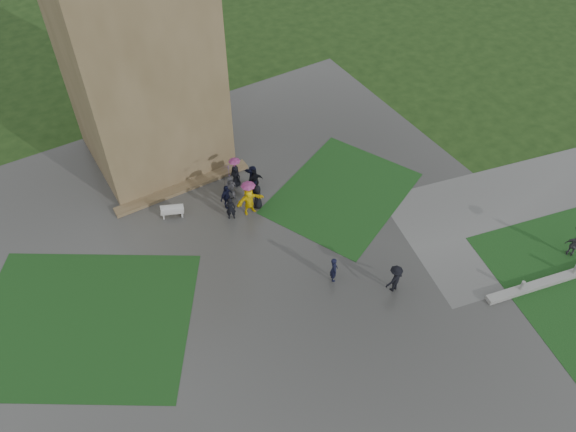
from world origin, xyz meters
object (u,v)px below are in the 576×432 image
tower (131,29)px  pedestrian_mid (334,269)px  bench (172,211)px  pedestrian_path (576,242)px  pedestrian_near (395,279)px

tower → pedestrian_mid: size_ratio=10.68×
bench → pedestrian_path: 23.35m
pedestrian_near → pedestrian_path: bearing=153.5°
bench → pedestrian_path: pedestrian_path is taller
pedestrian_path → tower: bearing=128.6°
tower → bench: 10.75m
tower → pedestrian_path: tower is taller
tower → pedestrian_near: 20.44m
pedestrian_mid → pedestrian_near: size_ratio=0.92×
pedestrian_near → pedestrian_path: (10.18, -3.31, 0.22)m
bench → pedestrian_mid: (5.64, -9.05, 0.43)m
tower → pedestrian_near: tower is taller
bench → pedestrian_near: bearing=-31.1°
tower → bench: size_ratio=12.40×
tower → bench: tower is taller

